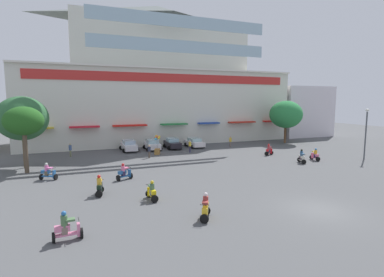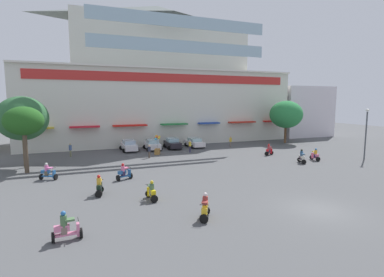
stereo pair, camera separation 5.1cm
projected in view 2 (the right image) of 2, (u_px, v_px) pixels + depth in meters
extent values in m
plane|color=#505153|center=(223.00, 168.00, 31.06)|extent=(128.00, 128.00, 0.00)
cube|color=silver|center=(160.00, 107.00, 52.01)|extent=(43.65, 13.10, 11.68)
cube|color=silver|center=(158.00, 49.00, 51.38)|extent=(28.22, 11.79, 8.10)
pyramid|color=slate|center=(158.00, 15.00, 50.69)|extent=(28.78, 12.06, 3.02)
cube|color=red|center=(172.00, 78.00, 45.36)|extent=(40.16, 0.12, 1.28)
cube|color=silver|center=(172.00, 68.00, 45.14)|extent=(43.65, 0.70, 0.24)
cube|color=gold|center=(38.00, 128.00, 38.94)|extent=(3.84, 1.10, 0.20)
cube|color=red|center=(85.00, 127.00, 41.07)|extent=(3.94, 1.10, 0.20)
cube|color=red|center=(130.00, 125.00, 43.37)|extent=(4.87, 1.10, 0.20)
cube|color=#207738|center=(174.00, 124.00, 45.86)|extent=(4.11, 1.10, 0.20)
cube|color=#1A3C99|center=(209.00, 123.00, 48.02)|extent=(3.50, 1.10, 0.20)
cube|color=red|center=(242.00, 122.00, 50.29)|extent=(4.76, 1.10, 0.20)
cube|color=red|center=(274.00, 121.00, 52.70)|extent=(4.01, 1.10, 0.20)
cube|color=#99B7C6|center=(183.00, 47.00, 40.09)|extent=(24.83, 0.08, 1.62)
cube|color=#99B7C6|center=(183.00, 21.00, 39.68)|extent=(24.83, 0.08, 1.62)
cube|color=silver|center=(296.00, 111.00, 60.46)|extent=(10.84, 9.53, 9.63)
cylinder|color=brown|center=(26.00, 154.00, 28.74)|extent=(0.40, 0.40, 3.77)
ellipsoid|color=#22581C|center=(24.00, 121.00, 28.35)|extent=(3.59, 3.25, 2.74)
cylinder|color=brown|center=(285.00, 134.00, 49.37)|extent=(0.36, 0.36, 2.90)
ellipsoid|color=#297D40|center=(286.00, 114.00, 48.97)|extent=(5.16, 5.50, 4.45)
cylinder|color=brown|center=(25.00, 152.00, 30.99)|extent=(0.29, 0.29, 3.37)
ellipsoid|color=#2E6136|center=(22.00, 118.00, 30.56)|extent=(5.05, 4.68, 4.49)
cube|color=silver|center=(129.00, 146.00, 41.46)|extent=(1.72, 4.32, 0.75)
cube|color=#9AB0C5|center=(129.00, 142.00, 41.39)|extent=(1.47, 2.16, 0.49)
cylinder|color=black|center=(121.00, 148.00, 42.42)|extent=(0.60, 0.17, 0.60)
cylinder|color=black|center=(133.00, 147.00, 43.05)|extent=(0.60, 0.17, 0.60)
cylinder|color=black|center=(124.00, 151.00, 39.96)|extent=(0.60, 0.17, 0.60)
cylinder|color=black|center=(137.00, 150.00, 40.60)|extent=(0.60, 0.17, 0.60)
cube|color=silver|center=(152.00, 146.00, 42.38)|extent=(1.77, 3.94, 0.73)
cube|color=#8FB2BC|center=(152.00, 141.00, 42.30)|extent=(1.48, 1.99, 0.52)
cylinder|color=black|center=(145.00, 147.00, 43.26)|extent=(0.60, 0.18, 0.60)
cylinder|color=black|center=(156.00, 146.00, 43.83)|extent=(0.60, 0.18, 0.60)
cylinder|color=black|center=(148.00, 149.00, 41.01)|extent=(0.60, 0.18, 0.60)
cylinder|color=black|center=(160.00, 149.00, 41.58)|extent=(0.60, 0.18, 0.60)
cube|color=black|center=(172.00, 144.00, 43.57)|extent=(1.77, 4.15, 0.76)
cube|color=#99C4D3|center=(172.00, 140.00, 43.49)|extent=(1.47, 2.10, 0.51)
cylinder|color=black|center=(165.00, 146.00, 44.53)|extent=(0.61, 0.19, 0.60)
cylinder|color=black|center=(175.00, 145.00, 45.07)|extent=(0.61, 0.19, 0.60)
cylinder|color=black|center=(169.00, 148.00, 42.15)|extent=(0.61, 0.19, 0.60)
cylinder|color=black|center=(180.00, 148.00, 42.70)|extent=(0.61, 0.19, 0.60)
cube|color=silver|center=(195.00, 143.00, 44.87)|extent=(1.79, 4.14, 0.66)
cube|color=#9ABFC0|center=(195.00, 140.00, 44.80)|extent=(1.52, 2.08, 0.46)
cylinder|color=black|center=(186.00, 144.00, 45.74)|extent=(0.60, 0.17, 0.60)
cylinder|color=black|center=(196.00, 144.00, 46.41)|extent=(0.60, 0.17, 0.60)
cylinder|color=black|center=(193.00, 147.00, 43.41)|extent=(0.60, 0.17, 0.60)
cylinder|color=black|center=(203.00, 146.00, 44.07)|extent=(0.60, 0.17, 0.60)
cylinder|color=black|center=(271.00, 153.00, 38.77)|extent=(0.34, 0.53, 0.52)
cylinder|color=black|center=(267.00, 154.00, 37.95)|extent=(0.34, 0.53, 0.52)
cube|color=red|center=(269.00, 153.00, 38.35)|extent=(1.05, 0.66, 0.10)
cube|color=red|center=(268.00, 150.00, 38.16)|extent=(0.72, 0.53, 0.28)
cube|color=red|center=(271.00, 151.00, 38.66)|extent=(0.25, 0.35, 0.66)
cylinder|color=black|center=(271.00, 147.00, 38.61)|extent=(0.24, 0.49, 0.04)
cube|color=navy|center=(269.00, 151.00, 38.24)|extent=(0.38, 0.40, 0.36)
cylinder|color=#A0343A|center=(269.00, 148.00, 38.19)|extent=(0.42, 0.42, 0.52)
sphere|color=red|center=(269.00, 145.00, 38.14)|extent=(0.25, 0.25, 0.25)
cube|color=#A0343A|center=(270.00, 147.00, 38.36)|extent=(0.54, 0.49, 0.10)
cylinder|color=black|center=(304.00, 162.00, 32.84)|extent=(0.54, 0.32, 0.52)
cylinder|color=black|center=(300.00, 160.00, 34.09)|extent=(0.54, 0.32, 0.52)
cube|color=beige|center=(302.00, 160.00, 33.45)|extent=(0.66, 1.13, 0.10)
cube|color=beige|center=(301.00, 157.00, 33.63)|extent=(0.53, 0.77, 0.28)
cube|color=beige|center=(303.00, 160.00, 32.93)|extent=(0.35, 0.25, 0.67)
cylinder|color=black|center=(304.00, 155.00, 32.84)|extent=(0.50, 0.22, 0.04)
cube|color=#2B1A2C|center=(301.00, 158.00, 33.55)|extent=(0.40, 0.38, 0.36)
cylinder|color=#335B80|center=(302.00, 154.00, 33.49)|extent=(0.41, 0.41, 0.58)
sphere|color=black|center=(302.00, 150.00, 33.44)|extent=(0.25, 0.25, 0.25)
cube|color=#335B80|center=(302.00, 154.00, 33.21)|extent=(0.48, 0.53, 0.10)
cylinder|color=black|center=(100.00, 189.00, 22.66)|extent=(0.54, 0.24, 0.52)
cylinder|color=black|center=(99.00, 194.00, 21.51)|extent=(0.54, 0.24, 0.52)
cube|color=black|center=(99.00, 191.00, 22.08)|extent=(0.47, 1.08, 0.10)
cube|color=black|center=(99.00, 187.00, 21.82)|extent=(0.42, 0.71, 0.28)
cube|color=black|center=(100.00, 187.00, 22.52)|extent=(0.34, 0.20, 0.68)
cylinder|color=black|center=(100.00, 180.00, 22.47)|extent=(0.52, 0.13, 0.04)
cube|color=black|center=(99.00, 188.00, 21.93)|extent=(0.37, 0.33, 0.36)
cylinder|color=gold|center=(99.00, 182.00, 21.87)|extent=(0.37, 0.37, 0.57)
sphere|color=red|center=(99.00, 176.00, 21.82)|extent=(0.25, 0.25, 0.25)
cube|color=gold|center=(99.00, 180.00, 22.12)|extent=(0.42, 0.49, 0.10)
cylinder|color=black|center=(56.00, 177.00, 26.33)|extent=(0.36, 0.53, 0.52)
cylinder|color=black|center=(41.00, 177.00, 26.42)|extent=(0.36, 0.53, 0.52)
cube|color=#245B99|center=(48.00, 176.00, 26.37)|extent=(1.16, 0.76, 0.10)
cube|color=#245B99|center=(46.00, 172.00, 26.34)|extent=(0.79, 0.59, 0.28)
cube|color=#245B99|center=(54.00, 174.00, 26.31)|extent=(0.27, 0.35, 0.71)
cylinder|color=black|center=(54.00, 168.00, 26.24)|extent=(0.26, 0.48, 0.04)
cube|color=brown|center=(47.00, 173.00, 26.34)|extent=(0.39, 0.41, 0.36)
cylinder|color=pink|center=(46.00, 168.00, 26.29)|extent=(0.43, 0.43, 0.51)
sphere|color=silver|center=(46.00, 164.00, 26.24)|extent=(0.25, 0.25, 0.25)
cube|color=pink|center=(50.00, 168.00, 26.26)|extent=(0.54, 0.50, 0.10)
cylinder|color=black|center=(312.00, 157.00, 35.61)|extent=(0.54, 0.25, 0.52)
cylinder|color=black|center=(318.00, 159.00, 34.35)|extent=(0.54, 0.25, 0.52)
cube|color=pink|center=(315.00, 158.00, 34.97)|extent=(0.51, 1.17, 0.10)
cube|color=pink|center=(316.00, 155.00, 34.70)|extent=(0.45, 0.77, 0.28)
cube|color=pink|center=(312.00, 156.00, 35.46)|extent=(0.34, 0.20, 0.66)
cylinder|color=black|center=(313.00, 151.00, 35.42)|extent=(0.52, 0.15, 0.04)
cube|color=#242150|center=(316.00, 156.00, 34.82)|extent=(0.37, 0.34, 0.36)
cylinder|color=gold|center=(316.00, 152.00, 34.77)|extent=(0.38, 0.38, 0.50)
sphere|color=#215CA1|center=(316.00, 149.00, 34.72)|extent=(0.25, 0.25, 0.25)
cube|color=gold|center=(314.00, 152.00, 35.04)|extent=(0.43, 0.50, 0.10)
cylinder|color=black|center=(204.00, 219.00, 16.99)|extent=(0.52, 0.38, 0.52)
cylinder|color=black|center=(206.00, 211.00, 18.24)|extent=(0.52, 0.38, 0.52)
cube|color=gold|center=(205.00, 214.00, 17.60)|extent=(0.80, 1.11, 0.10)
cube|color=gold|center=(205.00, 206.00, 17.78)|extent=(0.61, 0.77, 0.28)
cube|color=gold|center=(204.00, 214.00, 17.08)|extent=(0.35, 0.28, 0.69)
cylinder|color=black|center=(204.00, 205.00, 16.99)|extent=(0.47, 0.29, 0.04)
cube|color=#727457|center=(205.00, 209.00, 17.70)|extent=(0.42, 0.40, 0.36)
cylinder|color=#983632|center=(205.00, 201.00, 17.64)|extent=(0.44, 0.44, 0.57)
sphere|color=silver|center=(205.00, 195.00, 17.59)|extent=(0.25, 0.25, 0.25)
cube|color=#983632|center=(205.00, 202.00, 17.36)|extent=(0.51, 0.55, 0.10)
cylinder|color=black|center=(81.00, 233.00, 15.18)|extent=(0.17, 0.53, 0.52)
cylinder|color=black|center=(53.00, 238.00, 14.65)|extent=(0.17, 0.53, 0.52)
cube|color=pink|center=(67.00, 234.00, 14.91)|extent=(1.14, 0.34, 0.10)
cube|color=pink|center=(62.00, 228.00, 14.77)|extent=(0.73, 0.34, 0.28)
cube|color=pink|center=(78.00, 229.00, 15.10)|extent=(0.16, 0.33, 0.65)
cylinder|color=black|center=(78.00, 219.00, 15.05)|extent=(0.06, 0.52, 0.04)
cube|color=#7A635B|center=(64.00, 230.00, 14.83)|extent=(0.30, 0.33, 0.36)
cylinder|color=#4A6D45|center=(64.00, 221.00, 14.77)|extent=(0.34, 0.34, 0.58)
sphere|color=#2863A5|center=(63.00, 213.00, 14.72)|extent=(0.25, 0.25, 0.25)
cube|color=#4A6D45|center=(70.00, 220.00, 14.88)|extent=(0.46, 0.36, 0.10)
cylinder|color=black|center=(149.00, 194.00, 21.59)|extent=(0.53, 0.17, 0.52)
cylinder|color=black|center=(154.00, 199.00, 20.44)|extent=(0.53, 0.17, 0.52)
cube|color=gold|center=(151.00, 195.00, 21.01)|extent=(0.34, 1.14, 0.10)
cube|color=gold|center=(152.00, 192.00, 20.76)|extent=(0.34, 0.73, 0.28)
cube|color=gold|center=(149.00, 191.00, 21.45)|extent=(0.33, 0.16, 0.64)
cylinder|color=black|center=(149.00, 184.00, 21.41)|extent=(0.52, 0.06, 0.04)
cube|color=slate|center=(152.00, 193.00, 20.87)|extent=(0.33, 0.30, 0.36)
cylinder|color=#476748|center=(152.00, 187.00, 20.82)|extent=(0.34, 0.34, 0.48)
sphere|color=gold|center=(152.00, 182.00, 20.77)|extent=(0.25, 0.25, 0.25)
cube|color=#476748|center=(151.00, 186.00, 21.07)|extent=(0.36, 0.46, 0.10)
cylinder|color=black|center=(131.00, 176.00, 26.85)|extent=(0.33, 0.53, 0.52)
cylinder|color=black|center=(118.00, 178.00, 25.96)|extent=(0.33, 0.53, 0.52)
cube|color=#225895|center=(124.00, 176.00, 26.40)|extent=(1.14, 0.69, 0.10)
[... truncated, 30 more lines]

